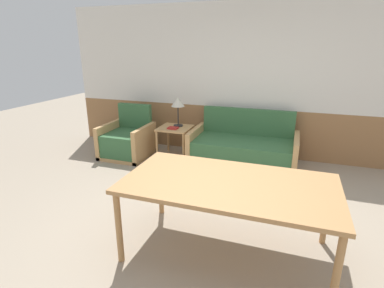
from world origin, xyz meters
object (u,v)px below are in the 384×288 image
at_px(armchair, 127,141).
at_px(side_table, 175,132).
at_px(couch, 243,150).
at_px(dining_table, 229,188).
at_px(table_lamp, 178,104).

xyz_separation_m(armchair, side_table, (0.87, 0.22, 0.20)).
relative_size(couch, dining_table, 0.90).
height_order(table_lamp, dining_table, table_lamp).
bearing_deg(couch, side_table, -178.63).
bearing_deg(table_lamp, dining_table, -58.73).
xyz_separation_m(couch, side_table, (-1.24, -0.03, 0.21)).
xyz_separation_m(couch, table_lamp, (-1.22, 0.07, 0.71)).
xyz_separation_m(side_table, dining_table, (1.49, -2.32, 0.23)).
height_order(side_table, table_lamp, table_lamp).
xyz_separation_m(couch, armchair, (-2.11, -0.25, 0.01)).
bearing_deg(dining_table, armchair, 138.41).
bearing_deg(side_table, dining_table, -57.28).
relative_size(table_lamp, dining_table, 0.27).
bearing_deg(side_table, table_lamp, 77.92).
bearing_deg(dining_table, table_lamp, 121.27).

